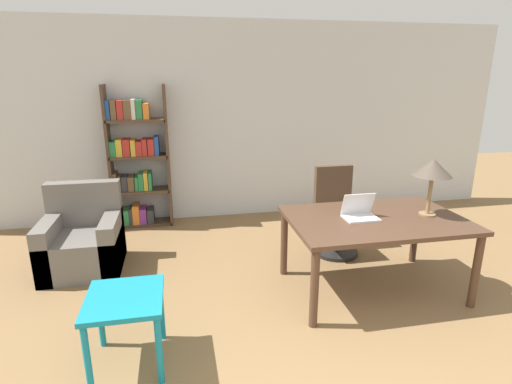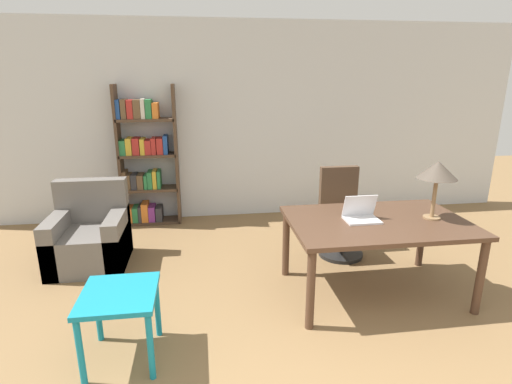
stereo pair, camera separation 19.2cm
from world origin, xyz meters
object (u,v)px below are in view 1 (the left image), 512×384
Objects in this scene: table_lamp at (433,169)px; side_table_blue at (125,308)px; laptop at (360,213)px; office_chair at (335,215)px; armchair at (83,242)px; bookshelf at (136,163)px; desk at (375,226)px.

table_lamp is 0.97× the size of side_table_blue.
side_table_blue is at bearing -167.35° from table_lamp.
office_chair reaches higher than laptop.
bookshelf reaches higher than armchair.
laptop is 0.30× the size of office_chair.
table_lamp is 0.53× the size of office_chair.
laptop reaches higher than desk.
laptop is 2.14m from side_table_blue.
table_lamp reaches higher than side_table_blue.
laptop is 0.55× the size of side_table_blue.
table_lamp reaches higher than armchair.
armchair is 0.47× the size of bookshelf.
bookshelf is (0.48, 1.21, 0.58)m from armchair.
side_table_blue is at bearing -87.24° from bookshelf.
office_chair is at bearing 80.94° from laptop.
laptop reaches higher than armchair.
side_table_blue is 2.88m from bookshelf.
side_table_blue is (-2.01, -0.64, -0.33)m from laptop.
bookshelf reaches higher than desk.
side_table_blue is 0.62× the size of armchair.
bookshelf is at bearing 92.76° from side_table_blue.
bookshelf is at bearing 136.02° from desk.
desk is at bearing -89.03° from office_chair.
laptop is at bearing 171.56° from desk.
bookshelf is (-0.14, 2.84, 0.43)m from side_table_blue.
desk is 0.73m from table_lamp.
bookshelf is (-2.81, 2.24, -0.30)m from table_lamp.
armchair is at bearing 162.62° from table_lamp.
armchair reaches higher than desk.
bookshelf reaches higher than office_chair.
table_lamp is at bearing -60.20° from office_chair.
laptop is at bearing -45.66° from bookshelf.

